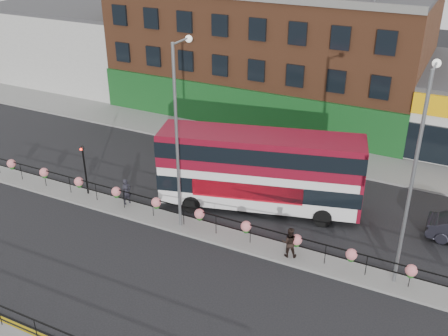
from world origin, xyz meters
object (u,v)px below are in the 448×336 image
at_px(double_decker_bus, 261,164).
at_px(lamp_column_east, 416,163).
at_px(pedestrian_a, 127,192).
at_px(pedestrian_b, 289,242).
at_px(lamp_column_west, 179,122).

height_order(double_decker_bus, lamp_column_east, lamp_column_east).
relative_size(pedestrian_a, pedestrian_b, 0.97).
xyz_separation_m(double_decker_bus, lamp_column_east, (8.36, -3.30, 3.36)).
distance_m(lamp_column_west, lamp_column_east, 11.46).
bearing_deg(pedestrian_b, pedestrian_a, -21.78).
bearing_deg(pedestrian_b, lamp_column_west, -20.87).
distance_m(double_decker_bus, lamp_column_east, 9.60).
bearing_deg(lamp_column_west, double_decker_bus, 49.30).
relative_size(double_decker_bus, lamp_column_east, 1.15).
height_order(double_decker_bus, pedestrian_a, double_decker_bus).
bearing_deg(pedestrian_a, lamp_column_west, -70.42).
xyz_separation_m(lamp_column_west, lamp_column_east, (11.46, 0.30, 0.06)).
bearing_deg(double_decker_bus, lamp_column_west, -130.70).
xyz_separation_m(double_decker_bus, lamp_column_west, (-3.09, -3.60, 3.29)).
bearing_deg(lamp_column_west, pedestrian_a, 174.91).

